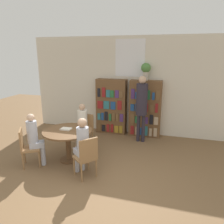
% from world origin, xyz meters
% --- Properties ---
extents(ground_plane, '(16.00, 16.00, 0.00)m').
position_xyz_m(ground_plane, '(0.00, 0.00, 0.00)').
color(ground_plane, brown).
extents(wall_back, '(6.40, 0.07, 3.00)m').
position_xyz_m(wall_back, '(0.00, 3.32, 1.51)').
color(wall_back, beige).
rests_on(wall_back, ground_plane).
extents(bookshelf_left, '(0.94, 0.34, 1.72)m').
position_xyz_m(bookshelf_left, '(-0.53, 3.13, 0.86)').
color(bookshelf_left, brown).
rests_on(bookshelf_left, ground_plane).
extents(bookshelf_right, '(0.94, 0.34, 1.72)m').
position_xyz_m(bookshelf_right, '(0.53, 3.13, 0.86)').
color(bookshelf_right, brown).
rests_on(bookshelf_right, ground_plane).
extents(flower_vase, '(0.28, 0.28, 0.50)m').
position_xyz_m(flower_vase, '(0.51, 3.13, 2.03)').
color(flower_vase, '#B7AD9E').
rests_on(flower_vase, bookshelf_right).
extents(reading_table, '(1.15, 1.15, 0.76)m').
position_xyz_m(reading_table, '(-0.97, 0.98, 0.63)').
color(reading_table, brown).
rests_on(reading_table, ground_plane).
extents(chair_near_camera, '(0.55, 0.55, 0.89)m').
position_xyz_m(chair_near_camera, '(-1.73, 0.48, 0.49)').
color(chair_near_camera, olive).
rests_on(chair_near_camera, ground_plane).
extents(chair_left_side, '(0.42, 0.42, 0.89)m').
position_xyz_m(chair_left_side, '(-0.92, 1.89, 0.49)').
color(chair_left_side, olive).
rests_on(chair_left_side, ground_plane).
extents(chair_far_side, '(0.56, 0.56, 0.89)m').
position_xyz_m(chair_far_side, '(-0.26, 0.40, 0.49)').
color(chair_far_side, olive).
rests_on(chair_far_side, ground_plane).
extents(seated_reader_left, '(0.27, 0.38, 1.22)m').
position_xyz_m(seated_reader_left, '(-0.93, 1.71, 0.69)').
color(seated_reader_left, silver).
rests_on(seated_reader_left, ground_plane).
extents(seated_reader_right, '(0.40, 0.39, 1.25)m').
position_xyz_m(seated_reader_right, '(-0.40, 0.52, 0.71)').
color(seated_reader_right, '#B2B7C6').
rests_on(seated_reader_right, ground_plane).
extents(seated_reader_back, '(0.39, 0.36, 1.22)m').
position_xyz_m(seated_reader_back, '(-1.58, 0.58, 0.67)').
color(seated_reader_back, '#B2B7C6').
rests_on(seated_reader_back, ground_plane).
extents(librarian_standing, '(0.32, 0.59, 1.90)m').
position_xyz_m(librarian_standing, '(0.50, 2.62, 1.18)').
color(librarian_standing, '#28232D').
rests_on(librarian_standing, ground_plane).
extents(open_book_on_table, '(0.24, 0.18, 0.03)m').
position_xyz_m(open_book_on_table, '(-1.03, 1.03, 0.77)').
color(open_book_on_table, silver).
rests_on(open_book_on_table, reading_table).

